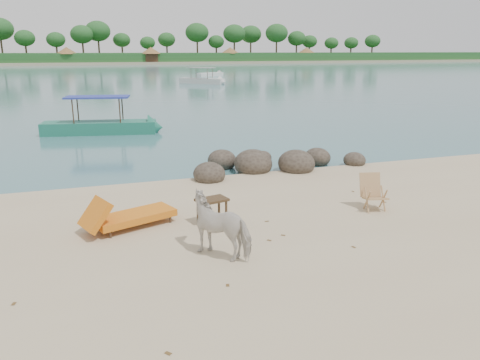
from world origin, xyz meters
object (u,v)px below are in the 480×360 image
object	(u,v)px
cow	(222,226)
deck_chair	(376,194)
side_table	(212,212)
boat_near	(98,102)
boulders	(268,164)
lounge_chair	(134,213)

from	to	relation	value
cow	deck_chair	xyz separation A→B (m)	(4.36, 1.30, -0.16)
side_table	deck_chair	distance (m)	4.14
cow	boat_near	distance (m)	15.68
boulders	boat_near	size ratio (longest dim) A/B	1.04
lounge_chair	boat_near	distance (m)	13.55
lounge_chair	boulders	bearing A→B (deg)	19.05
boulders	side_table	bearing A→B (deg)	-125.68
cow	side_table	world-z (taller)	cow
side_table	boat_near	bearing A→B (deg)	84.33
boat_near	side_table	bearing A→B (deg)	-71.15
lounge_chair	boat_near	size ratio (longest dim) A/B	0.38
cow	deck_chair	bearing A→B (deg)	153.57
deck_chair	boat_near	distance (m)	15.56
boat_near	deck_chair	bearing A→B (deg)	-56.22
boulders	side_table	distance (m)	5.35
cow	boulders	bearing A→B (deg)	-161.96
lounge_chair	deck_chair	distance (m)	5.90
lounge_chair	boat_near	bearing A→B (deg)	70.54
lounge_chair	deck_chair	size ratio (longest dim) A/B	2.54
lounge_chair	deck_chair	world-z (taller)	deck_chair
lounge_chair	cow	bearing A→B (deg)	-74.69
side_table	deck_chair	bearing A→B (deg)	-20.29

